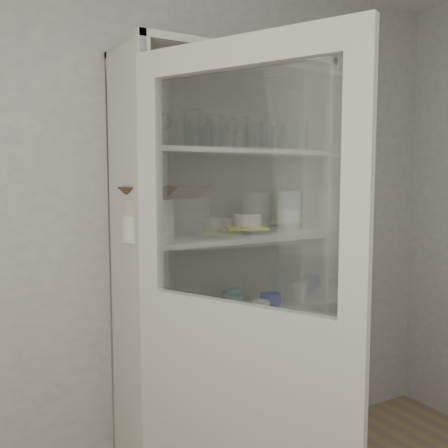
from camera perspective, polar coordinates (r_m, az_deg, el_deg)
wall_back at (r=2.51m, az=-6.53°, el=0.01°), size 3.60×0.02×2.60m
pantry_cabinet at (r=2.51m, az=-0.72°, el=-8.27°), size 1.00×0.45×2.10m
cupboard_door at (r=1.82m, az=1.81°, el=-15.94°), size 0.44×0.82×2.00m
tumbler_0 at (r=2.15m, az=-3.57°, el=10.82°), size 0.10×0.10×0.16m
tumbler_1 at (r=2.19m, az=-2.13°, el=10.31°), size 0.08×0.08×0.12m
tumbler_2 at (r=2.22m, az=-1.19°, el=10.55°), size 0.08×0.08×0.15m
tumbler_3 at (r=2.29m, az=1.95°, el=10.30°), size 0.09×0.09×0.14m
tumbler_4 at (r=2.36m, az=4.81°, el=10.00°), size 0.07×0.07×0.13m
tumbler_5 at (r=2.37m, az=4.86°, el=10.00°), size 0.07×0.07×0.13m
tumbler_6 at (r=2.48m, az=8.74°, el=9.95°), size 0.10×0.10×0.15m
tumbler_7 at (r=2.22m, az=-9.36°, el=10.33°), size 0.07×0.07×0.14m
tumbler_8 at (r=2.36m, az=-2.70°, el=10.27°), size 0.09×0.09×0.15m
tumbler_9 at (r=2.35m, az=-3.36°, el=10.00°), size 0.07×0.07×0.12m
tumbler_10 at (r=2.37m, az=-1.85°, el=9.96°), size 0.07×0.07×0.12m
goblet_0 at (r=2.37m, az=-6.94°, el=10.68°), size 0.08×0.08×0.19m
goblet_1 at (r=2.53m, az=-0.29°, el=10.40°), size 0.08×0.08×0.19m
goblet_2 at (r=2.51m, az=1.05°, el=10.38°), size 0.08×0.08×0.18m
goblet_3 at (r=2.72m, az=6.40°, el=9.90°), size 0.08×0.08×0.18m
plate_stack_front at (r=2.17m, az=-8.61°, el=-0.44°), size 0.22×0.22×0.11m
plate_stack_back at (r=2.37m, az=-8.64°, el=-0.44°), size 0.22×0.22×0.07m
cream_bowl at (r=2.16m, az=-8.65°, el=1.92°), size 0.25×0.25×0.07m
terracotta_bowl at (r=2.15m, az=-8.67°, el=3.53°), size 0.30×0.30×0.05m
glass_platter at (r=2.48m, az=2.66°, el=-0.73°), size 0.39×0.39×0.02m
yellow_trivet at (r=2.48m, az=2.67°, el=-0.39°), size 0.25×0.25×0.01m
white_ramekin at (r=2.48m, az=2.67°, el=0.47°), size 0.18×0.18×0.06m
grey_bowl_stack at (r=2.64m, az=7.46°, el=1.60°), size 0.12×0.12×0.20m
mug_blue at (r=2.57m, az=5.34°, el=-8.81°), size 0.12×0.12×0.09m
mug_teal at (r=2.56m, az=0.91°, el=-8.75°), size 0.11×0.11×0.09m
mug_white at (r=2.43m, az=4.24°, el=-9.71°), size 0.10×0.10×0.08m
teal_jar at (r=2.54m, az=1.25°, el=-8.80°), size 0.08×0.08×0.10m
measuring_cups at (r=2.32m, az=-2.56°, el=-10.93°), size 0.11×0.11×0.04m
white_canister at (r=2.29m, az=-9.02°, el=-10.24°), size 0.11×0.11×0.12m
cream_dish at (r=2.59m, az=-0.26°, el=-18.30°), size 0.23×0.23×0.06m
tin_box at (r=2.72m, az=5.44°, el=-17.10°), size 0.26×0.23×0.07m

